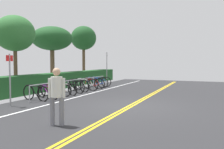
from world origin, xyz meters
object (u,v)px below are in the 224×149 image
at_px(bicycle_0, 36,93).
at_px(bicycle_6, 85,85).
at_px(bicycle_8, 95,82).
at_px(bike_rack, 75,82).
at_px(bicycle_3, 66,89).
at_px(sign_post_far, 107,66).
at_px(bicycle_2, 56,90).
at_px(bicycle_1, 48,92).
at_px(sign_post_near, 10,75).
at_px(tree_mid, 15,34).
at_px(bicycle_4, 73,87).
at_px(tree_far_right, 52,39).
at_px(tree_extra, 84,38).
at_px(bicycle_9, 99,82).
at_px(bicycle_7, 92,84).
at_px(bicycle_5, 78,85).
at_px(pedestrian, 57,93).

bearing_deg(bicycle_0, bicycle_6, -2.76).
bearing_deg(bicycle_8, bike_rack, -179.21).
xyz_separation_m(bicycle_3, sign_post_far, (5.77, 0.06, 1.19)).
xyz_separation_m(bicycle_2, bicycle_3, (0.72, -0.12, 0.00)).
height_order(bicycle_0, bicycle_1, bicycle_0).
xyz_separation_m(bicycle_3, sign_post_near, (-3.76, 0.15, 0.96)).
bearing_deg(bicycle_8, sign_post_near, 179.44).
bearing_deg(tree_mid, bicycle_4, -67.89).
bearing_deg(bicycle_0, tree_far_right, 31.12).
relative_size(bicycle_4, tree_extra, 0.33).
height_order(bicycle_8, bicycle_9, bicycle_8).
height_order(bike_rack, sign_post_near, sign_post_near).
bearing_deg(bicycle_7, bicycle_2, 177.11).
distance_m(bicycle_8, tree_extra, 7.92).
xyz_separation_m(bicycle_4, bicycle_5, (0.71, 0.08, 0.01)).
bearing_deg(bike_rack, bicycle_2, 177.53).
xyz_separation_m(tree_mid, tree_extra, (9.93, 1.08, 0.66)).
bearing_deg(bicycle_7, tree_mid, 138.10).
xyz_separation_m(bicycle_5, tree_far_right, (3.13, 4.23, 3.26)).
bearing_deg(bicycle_8, bicycle_5, 179.89).
bearing_deg(bicycle_1, tree_extra, 20.75).
bearing_deg(tree_far_right, bicycle_9, -90.71).
distance_m(bicycle_0, tree_mid, 4.58).
relative_size(bicycle_4, sign_post_far, 0.68).
relative_size(bicycle_6, pedestrian, 1.12).
xyz_separation_m(sign_post_far, tree_far_right, (-1.15, 4.25, 2.11)).
distance_m(pedestrian, tree_far_right, 13.01).
height_order(bicycle_5, tree_mid, tree_mid).
distance_m(pedestrian, sign_post_far, 11.81).
height_order(bicycle_1, bicycle_8, bicycle_8).
height_order(bicycle_2, sign_post_near, sign_post_near).
xyz_separation_m(bike_rack, sign_post_near, (-4.87, 0.11, 0.70)).
relative_size(bicycle_5, tree_extra, 0.34).
xyz_separation_m(bicycle_9, sign_post_far, (1.20, -0.09, 1.16)).
distance_m(bicycle_7, tree_mid, 5.66).
bearing_deg(tree_mid, bicycle_1, -108.98).
distance_m(tree_mid, tree_extra, 10.01).
bearing_deg(tree_mid, sign_post_far, -25.95).
distance_m(bicycle_0, tree_extra, 12.89).
bearing_deg(sign_post_far, pedestrian, -163.00).
distance_m(bicycle_0, pedestrian, 4.89).
relative_size(bike_rack, sign_post_near, 3.66).
height_order(bicycle_4, sign_post_far, sign_post_far).
bearing_deg(tree_extra, sign_post_near, -163.05).
bearing_deg(bicycle_7, bicycle_3, 178.70).
bearing_deg(bicycle_5, bicycle_9, 1.33).
xyz_separation_m(bicycle_4, bicycle_9, (3.79, 0.15, -0.01)).
height_order(sign_post_near, tree_extra, tree_extra).
relative_size(bicycle_9, sign_post_far, 0.67).
xyz_separation_m(bicycle_1, bicycle_6, (3.72, -0.05, 0.03)).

